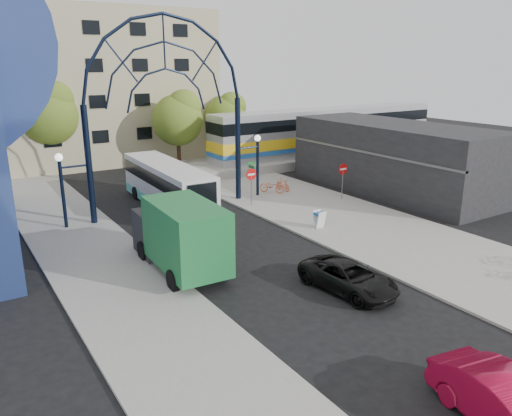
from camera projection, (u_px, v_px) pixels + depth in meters
ground at (308, 291)px, 21.04m from camera, size 120.00×120.00×0.00m
sidewalk_east at (374, 230)px, 28.41m from camera, size 8.00×56.00×0.12m
plaza_west at (111, 275)px, 22.46m from camera, size 5.00×50.00×0.12m
gateway_arch at (166, 75)px, 29.88m from camera, size 13.64×0.44×12.10m
stop_sign at (251, 178)px, 32.63m from camera, size 0.80×0.07×2.50m
do_not_enter_sign at (343, 173)px, 34.26m from camera, size 0.76×0.07×2.48m
street_name_sign at (251, 173)px, 33.29m from camera, size 0.70×0.70×2.80m
sandwich_board at (319, 217)px, 28.56m from camera, size 0.55×0.61×0.99m
commercial_block_east at (394, 158)px, 36.72m from camera, size 6.00×16.00×5.00m
apartment_block at (100, 86)px, 48.25m from camera, size 20.00×12.10×14.00m
train_platform at (327, 156)px, 49.06m from camera, size 32.00×5.00×0.80m
train_car at (328, 130)px, 48.35m from camera, size 25.10×3.05×4.20m
tree_north_a at (179, 117)px, 43.79m from camera, size 4.48×4.48×7.00m
tree_north_b at (49, 112)px, 41.61m from camera, size 5.12×5.12×8.00m
tree_north_c at (227, 115)px, 48.63m from camera, size 4.16×4.16×6.50m
city_bus at (168, 185)px, 32.59m from camera, size 2.81×10.82×2.95m
green_truck at (179, 235)px, 22.86m from camera, size 2.81×6.76×3.36m
black_suv at (349, 277)px, 20.91m from camera, size 2.54×4.68×1.24m
red_sedan at (510, 407)px, 12.88m from camera, size 2.34×4.79×1.51m
bike_near_a at (272, 186)px, 36.22m from camera, size 1.57×1.91×0.98m
bike_near_b at (283, 185)px, 36.75m from camera, size 0.50×1.52×0.90m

